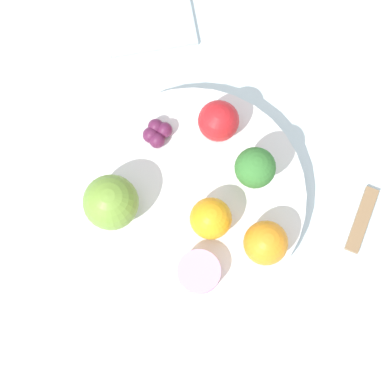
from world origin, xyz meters
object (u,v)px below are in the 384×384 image
(apple_red, at_px, (219,121))
(apple_green, at_px, (110,199))
(orange_back, at_px, (211,218))
(small_cup, at_px, (199,272))
(napkin, at_px, (148,16))
(grape_cluster, at_px, (157,133))
(bowl, at_px, (192,197))
(orange_front, at_px, (266,243))
(broccoli, at_px, (255,168))
(spoon, at_px, (362,220))

(apple_red, bearing_deg, apple_green, -152.69)
(apple_green, xyz_separation_m, orange_back, (0.11, -0.04, -0.01))
(apple_green, distance_m, small_cup, 0.13)
(napkin, bearing_deg, apple_green, -108.41)
(orange_back, bearing_deg, grape_cluster, 109.66)
(bowl, height_order, orange_front, orange_front)
(orange_back, bearing_deg, bowl, 110.92)
(apple_green, height_order, small_cup, apple_green)
(broccoli, height_order, napkin, broccoli)
(orange_back, relative_size, grape_cluster, 1.32)
(apple_red, xyz_separation_m, grape_cluster, (-0.07, 0.00, -0.01))
(apple_red, xyz_separation_m, napkin, (-0.06, 0.18, -0.05))
(orange_back, xyz_separation_m, grape_cluster, (-0.04, 0.12, -0.01))
(apple_green, bearing_deg, orange_front, -26.34)
(bowl, relative_size, orange_back, 5.63)
(broccoli, distance_m, spoon, 0.15)
(small_cup, bearing_deg, apple_green, 130.68)
(apple_red, distance_m, orange_back, 0.12)
(bowl, xyz_separation_m, apple_red, (0.05, 0.07, 0.04))
(orange_front, relative_size, napkin, 0.43)
(broccoli, distance_m, apple_red, 0.07)
(small_cup, height_order, spoon, small_cup)
(apple_green, bearing_deg, bowl, -2.08)
(orange_front, bearing_deg, bowl, 132.00)
(apple_red, height_order, grape_cluster, apple_red)
(orange_back, relative_size, napkin, 0.41)
(broccoli, distance_m, orange_front, 0.08)
(small_cup, bearing_deg, napkin, 90.00)
(apple_green, relative_size, napkin, 0.54)
(bowl, distance_m, apple_green, 0.10)
(apple_red, height_order, small_cup, apple_red)
(orange_front, distance_m, small_cup, 0.08)
(bowl, distance_m, napkin, 0.25)
(apple_red, bearing_deg, orange_front, -81.38)
(apple_green, distance_m, grape_cluster, 0.10)
(small_cup, xyz_separation_m, spoon, (0.20, 0.03, -0.03))
(bowl, bearing_deg, small_cup, -96.05)
(bowl, bearing_deg, apple_red, 58.44)
(grape_cluster, relative_size, napkin, 0.31)
(apple_green, relative_size, orange_back, 1.32)
(orange_front, distance_m, orange_back, 0.07)
(apple_green, bearing_deg, small_cup, -49.32)
(bowl, relative_size, orange_front, 5.36)
(bowl, bearing_deg, spoon, -18.06)
(spoon, bearing_deg, apple_red, 137.14)
(broccoli, relative_size, grape_cluster, 1.82)
(bowl, xyz_separation_m, broccoli, (0.07, 0.01, 0.05))
(grape_cluster, bearing_deg, broccoli, -35.94)
(bowl, distance_m, orange_front, 0.11)
(apple_green, bearing_deg, broccoli, 0.97)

